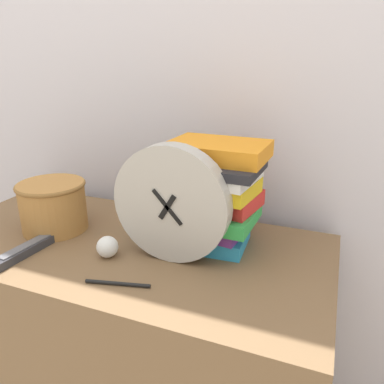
{
  "coord_description": "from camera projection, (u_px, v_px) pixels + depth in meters",
  "views": [
    {
      "loc": [
        0.48,
        -0.48,
        1.16
      ],
      "look_at": [
        0.18,
        0.28,
        0.86
      ],
      "focal_mm": 35.0,
      "sensor_mm": 36.0,
      "label": 1
    }
  ],
  "objects": [
    {
      "name": "crumpled_paper_ball",
      "position": [
        107.0,
        247.0,
        0.88
      ],
      "size": [
        0.05,
        0.05,
        0.05
      ],
      "color": "white",
      "rests_on": "desk"
    },
    {
      "name": "pen",
      "position": [
        118.0,
        283.0,
        0.78
      ],
      "size": [
        0.14,
        0.04,
        0.01
      ],
      "color": "black",
      "rests_on": "desk"
    },
    {
      "name": "wall_back",
      "position": [
        171.0,
        41.0,
        1.07
      ],
      "size": [
        6.0,
        0.04,
        2.4
      ],
      "color": "silver",
      "rests_on": "ground_plane"
    },
    {
      "name": "tv_remote",
      "position": [
        26.0,
        249.0,
        0.9
      ],
      "size": [
        0.05,
        0.19,
        0.02
      ],
      "color": "#333338",
      "rests_on": "desk"
    },
    {
      "name": "desk",
      "position": [
        130.0,
        353.0,
        1.08
      ],
      "size": [
        1.04,
        0.5,
        0.71
      ],
      "color": "brown",
      "rests_on": "ground_plane"
    },
    {
      "name": "book_stack",
      "position": [
        212.0,
        193.0,
        0.91
      ],
      "size": [
        0.27,
        0.2,
        0.26
      ],
      "color": "#2D9ED1",
      "rests_on": "desk"
    },
    {
      "name": "basket",
      "position": [
        53.0,
        204.0,
        1.01
      ],
      "size": [
        0.18,
        0.18,
        0.13
      ],
      "color": "#B27A3D",
      "rests_on": "desk"
    },
    {
      "name": "desk_clock",
      "position": [
        171.0,
        204.0,
        0.84
      ],
      "size": [
        0.27,
        0.05,
        0.27
      ],
      "color": "#B7B2A8",
      "rests_on": "desk"
    }
  ]
}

